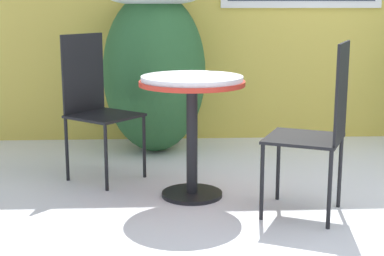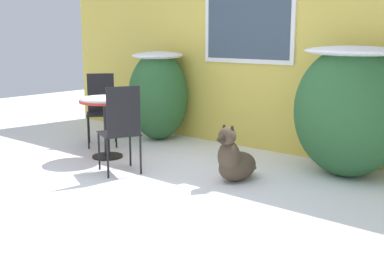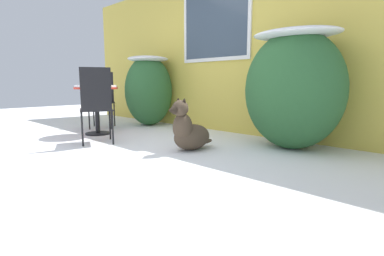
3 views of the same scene
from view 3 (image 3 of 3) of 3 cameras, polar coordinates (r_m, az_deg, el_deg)
The scene contains 8 objects.
ground_plane at distance 3.74m, azimuth -14.08°, elevation -4.56°, with size 16.00×16.00×0.00m, color white.
house_wall at distance 5.18m, azimuth 7.04°, elevation 14.79°, with size 8.00×0.10×2.79m.
shrub_left at distance 5.97m, azimuth -8.24°, elevation 7.34°, with size 0.86×0.95×1.35m.
shrub_middle at distance 3.97m, azimuth 18.72°, elevation 7.35°, with size 1.27×0.96×1.48m.
patio_table at distance 5.08m, azimuth -17.77°, elevation 5.98°, with size 0.68×0.68×0.80m.
patio_chair_near_table at distance 5.89m, azimuth -16.72°, elevation 5.56°, with size 0.60×0.60×1.03m.
patio_chair_far_side at distance 4.26m, azimuth -17.80°, elevation 4.48°, with size 0.56×0.56×1.03m.
dog at distance 3.71m, azimuth -0.63°, elevation -0.76°, with size 0.36×0.74×0.65m.
Camera 3 is at (3.11, -1.89, 0.84)m, focal length 28.00 mm.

